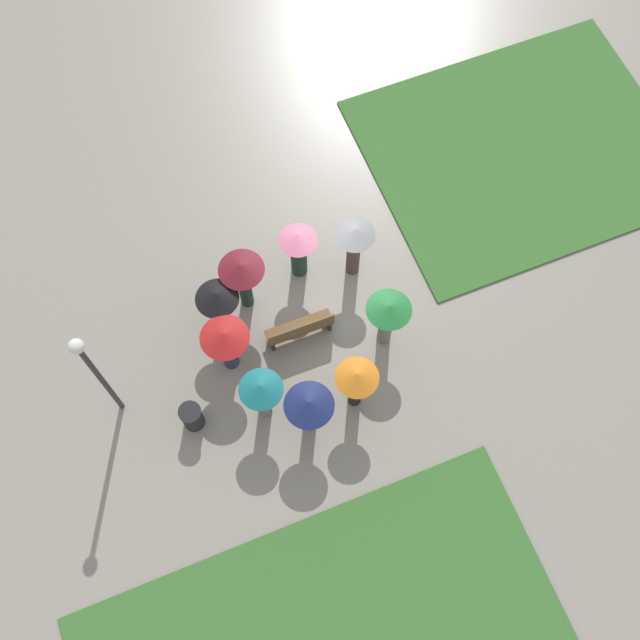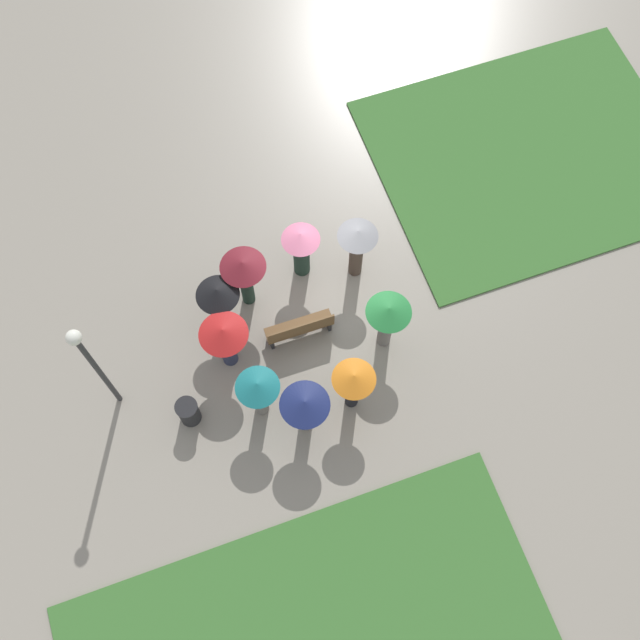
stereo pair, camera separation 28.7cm
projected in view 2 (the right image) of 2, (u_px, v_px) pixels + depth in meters
The scene contains 14 objects.
ground_plane at pixel (325, 290), 19.91m from camera, with size 90.00×90.00×0.00m, color gray.
lawn_patch_near at pixel (530, 156), 21.43m from camera, with size 8.03×6.56×0.06m.
park_bench at pixel (300, 328), 18.99m from camera, with size 1.65×0.44×0.90m.
lamp_post at pixel (91, 360), 16.40m from camera, with size 0.32×0.32×4.00m.
trash_bin at pixel (189, 412), 18.23m from camera, with size 0.52×0.52×0.84m.
crowd_person_red at pixel (225, 338), 17.95m from camera, with size 1.12×1.12×1.82m.
crowd_person_teal at pixel (258, 391), 17.48m from camera, with size 0.99×0.99×1.82m.
crowd_person_pink at pixel (301, 246), 19.03m from camera, with size 0.93×0.93×1.81m.
crowd_person_black at pixel (218, 298), 18.26m from camera, with size 1.01×1.01×1.84m.
crowd_person_maroon at pixel (244, 273), 18.48m from camera, with size 1.08×1.08×1.95m.
crowd_person_grey at pixel (357, 244), 18.84m from camera, with size 0.96×0.96×2.00m.
crowd_person_orange at pixel (353, 383), 17.54m from camera, with size 0.98×0.98×1.82m.
crowd_person_green at pixel (387, 318), 18.13m from camera, with size 1.05×1.05×1.89m.
crowd_person_navy at pixel (305, 408), 17.33m from camera, with size 1.11×1.11×1.75m.
Camera 2 is at (2.98, 7.99, 18.00)m, focal length 45.00 mm.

